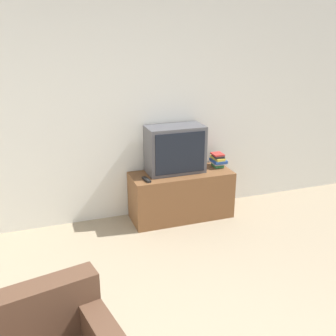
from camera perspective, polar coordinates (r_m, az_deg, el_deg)
name	(u,v)px	position (r m, az deg, el deg)	size (l,w,h in m)	color
wall_back	(99,112)	(4.49, -10.05, 8.03)	(9.00, 0.06, 2.60)	silver
tv_stand	(181,195)	(4.74, 1.91, -3.93)	(1.21, 0.48, 0.57)	brown
television	(175,149)	(4.59, 1.05, 2.73)	(0.67, 0.35, 0.55)	#4C4C51
book_stack	(218,160)	(4.86, 7.26, 1.17)	(0.16, 0.22, 0.17)	#2D753D
remote_on_stand	(146,180)	(4.40, -3.15, -1.69)	(0.07, 0.17, 0.02)	black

